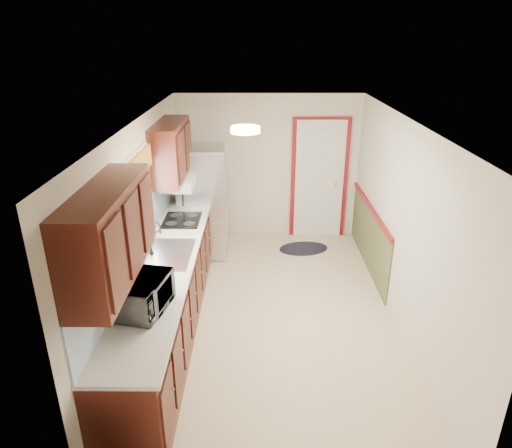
{
  "coord_description": "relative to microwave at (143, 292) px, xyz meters",
  "views": [
    {
      "loc": [
        -0.17,
        -4.84,
        3.27
      ],
      "look_at": [
        -0.19,
        0.2,
        1.15
      ],
      "focal_mm": 32.0,
      "sensor_mm": 36.0,
      "label": 1
    }
  ],
  "objects": [
    {
      "name": "microwave",
      "position": [
        0.0,
        0.0,
        0.0
      ],
      "size": [
        0.42,
        0.62,
        0.38
      ],
      "primitive_type": "imported",
      "rotation": [
        0.0,
        0.0,
        1.37
      ],
      "color": "white",
      "rests_on": "kitchen_run"
    },
    {
      "name": "back_wall_trim",
      "position": [
        2.19,
        3.53,
        -0.24
      ],
      "size": [
        1.12,
        2.3,
        2.08
      ],
      "color": "maroon",
      "rests_on": "ground"
    },
    {
      "name": "rug",
      "position": [
        1.78,
        3.21,
        -1.13
      ],
      "size": [
        0.88,
        0.66,
        0.01
      ],
      "primitive_type": "ellipsoid",
      "rotation": [
        0.0,
        0.0,
        0.19
      ],
      "color": "black",
      "rests_on": "ground"
    },
    {
      "name": "kitchen_run",
      "position": [
        -0.04,
        1.03,
        -0.32
      ],
      "size": [
        0.63,
        4.0,
        2.2
      ],
      "color": "#39120C",
      "rests_on": "ground"
    },
    {
      "name": "ceiling_fixture",
      "position": [
        0.9,
        1.12,
        1.23
      ],
      "size": [
        0.3,
        0.3,
        0.06
      ],
      "primitive_type": "cylinder",
      "color": "#FFD88C",
      "rests_on": "room_shell"
    },
    {
      "name": "refrigerator",
      "position": [
        0.18,
        3.07,
        -0.27
      ],
      "size": [
        0.74,
        0.74,
        1.73
      ],
      "rotation": [
        0.0,
        0.0,
        0.03
      ],
      "color": "#B7B7BC",
      "rests_on": "ground"
    },
    {
      "name": "cooktop",
      "position": [
        0.01,
        2.13,
        -0.18
      ],
      "size": [
        0.49,
        0.58,
        0.02
      ],
      "primitive_type": "cube",
      "color": "black",
      "rests_on": "kitchen_run"
    },
    {
      "name": "room_shell",
      "position": [
        1.2,
        1.32,
        0.07
      ],
      "size": [
        3.2,
        5.2,
        2.52
      ],
      "color": "beige",
      "rests_on": "ground"
    }
  ]
}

